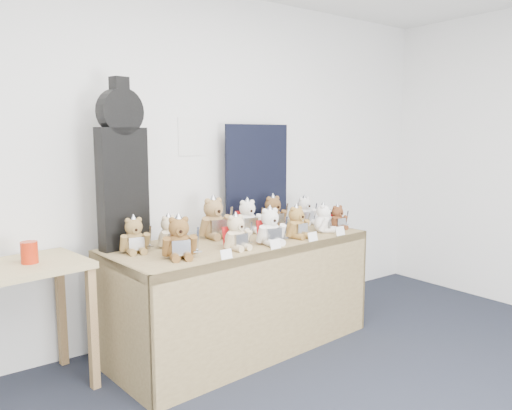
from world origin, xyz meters
TOP-DOWN VIEW (x-y plane):
  - room_shell at (0.35, 2.49)m, footprint 6.00×6.00m
  - display_table at (0.46, 1.87)m, footprint 2.01×0.96m
  - guitar_case at (-0.33, 2.20)m, footprint 0.36×0.16m
  - navy_board at (0.91, 2.36)m, footprint 0.64×0.03m
  - red_cup at (-0.95, 2.15)m, footprint 0.10×0.10m
  - teddy_front_far_left at (-0.17, 1.73)m, footprint 0.24×0.23m
  - teddy_front_left at (0.26, 1.72)m, footprint 0.22×0.19m
  - teddy_front_centre at (0.54, 1.71)m, footprint 0.24×0.21m
  - teddy_front_right at (0.83, 1.76)m, footprint 0.23×0.19m
  - teddy_front_far_right at (1.15, 1.81)m, footprint 0.21×0.21m
  - teddy_front_end at (1.34, 1.83)m, footprint 0.18×0.16m
  - teddy_back_left at (-0.07, 2.05)m, footprint 0.21×0.19m
  - teddy_back_centre_left at (0.34, 2.13)m, footprint 0.28×0.23m
  - teddy_back_centre_right at (0.66, 2.15)m, footprint 0.24×0.21m
  - teddy_back_right at (0.93, 2.16)m, footprint 0.25×0.20m
  - teddy_back_end at (1.27, 2.16)m, footprint 0.22×0.18m
  - teddy_back_far_left at (-0.33, 2.04)m, footprint 0.22×0.19m
  - entry_card_a at (0.05, 1.53)m, footprint 0.09×0.03m
  - entry_card_b at (0.47, 1.56)m, footprint 0.09×0.03m
  - entry_card_c at (0.84, 1.59)m, footprint 0.09×0.03m
  - entry_card_d at (1.14, 1.62)m, footprint 0.10×0.03m

SIDE VIEW (x-z plane):
  - display_table at x=0.46m, z-range 0.23..1.05m
  - entry_card_a at x=0.05m, z-range 0.82..0.88m
  - entry_card_b at x=0.47m, z-range 0.82..0.88m
  - entry_card_c at x=0.84m, z-range 0.82..0.88m
  - entry_card_d at x=1.14m, z-range 0.82..0.89m
  - red_cup at x=-0.95m, z-range 0.82..0.95m
  - teddy_front_end at x=1.34m, z-range 0.79..1.01m
  - teddy_back_left at x=-0.07m, z-range 0.79..1.04m
  - teddy_front_far_right at x=1.15m, z-range 0.79..1.04m
  - teddy_front_left at x=0.26m, z-range 0.79..1.06m
  - teddy_back_far_left at x=-0.33m, z-range 0.79..1.05m
  - teddy_back_end at x=1.27m, z-range 0.79..1.06m
  - teddy_front_right at x=0.83m, z-range 0.79..1.06m
  - teddy_front_centre at x=0.54m, z-range 0.78..1.08m
  - teddy_back_centre_right at x=0.66m, z-range 0.78..1.08m
  - teddy_front_far_left at x=-0.17m, z-range 0.78..1.09m
  - teddy_back_right at x=0.93m, z-range 0.78..1.09m
  - teddy_back_centre_left at x=0.34m, z-range 0.78..1.12m
  - navy_board at x=0.91m, z-range 0.81..1.66m
  - guitar_case at x=-0.33m, z-range 0.80..1.94m
  - room_shell at x=0.35m, z-range -1.44..4.56m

